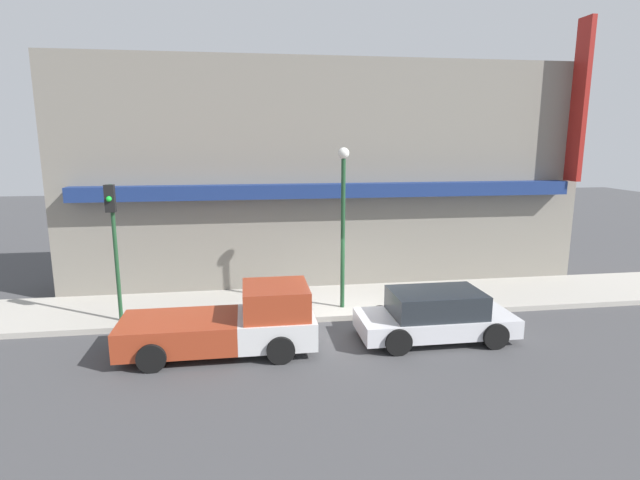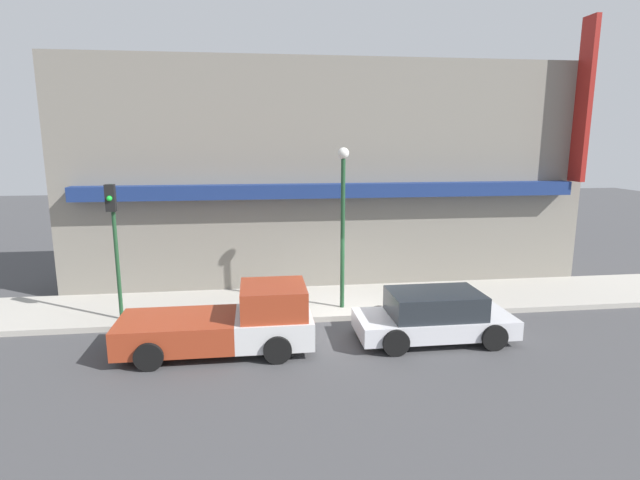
# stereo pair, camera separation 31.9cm
# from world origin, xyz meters

# --- Properties ---
(ground_plane) EXTENTS (80.00, 80.00, 0.00)m
(ground_plane) POSITION_xyz_m (0.00, 0.00, 0.00)
(ground_plane) COLOR #424244
(sidewalk) EXTENTS (36.00, 3.39, 0.18)m
(sidewalk) POSITION_xyz_m (0.00, 1.70, 0.09)
(sidewalk) COLOR #ADA89E
(sidewalk) RESTS_ON ground
(building) EXTENTS (19.80, 3.80, 10.06)m
(building) POSITION_xyz_m (0.02, 4.87, 4.28)
(building) COLOR gray
(building) RESTS_ON ground
(pickup_truck) EXTENTS (5.15, 2.18, 1.80)m
(pickup_truck) POSITION_xyz_m (-3.58, -1.77, 0.79)
(pickup_truck) COLOR silver
(pickup_truck) RESTS_ON ground
(parked_car) EXTENTS (4.45, 2.07, 1.43)m
(parked_car) POSITION_xyz_m (2.17, -1.77, 0.71)
(parked_car) COLOR silver
(parked_car) RESTS_ON ground
(fire_hydrant) EXTENTS (0.20, 0.20, 0.61)m
(fire_hydrant) POSITION_xyz_m (2.20, 0.60, 0.48)
(fire_hydrant) COLOR #196633
(fire_hydrant) RESTS_ON sidewalk
(street_lamp) EXTENTS (0.36, 0.36, 5.24)m
(street_lamp) POSITION_xyz_m (-0.04, 0.86, 3.48)
(street_lamp) COLOR #1E4728
(street_lamp) RESTS_ON sidewalk
(traffic_light) EXTENTS (0.28, 0.42, 4.20)m
(traffic_light) POSITION_xyz_m (-7.04, 0.57, 3.03)
(traffic_light) COLOR #1E4728
(traffic_light) RESTS_ON sidewalk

